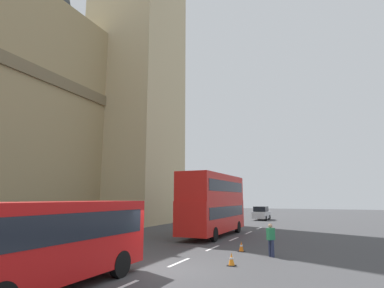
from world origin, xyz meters
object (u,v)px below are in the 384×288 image
at_px(sedan_lead, 261,213).
at_px(traffic_cone_middle, 241,246).
at_px(double_decker_bus, 214,202).
at_px(traffic_cone_west, 231,259).
at_px(pedestrian_near_cones, 271,239).

height_order(sedan_lead, traffic_cone_middle, sedan_lead).
distance_m(double_decker_bus, sedan_lead, 20.05).
bearing_deg(double_decker_bus, traffic_cone_west, -155.95).
bearing_deg(traffic_cone_middle, double_decker_bus, 32.21).
bearing_deg(traffic_cone_middle, sedan_lead, 8.85).
xyz_separation_m(double_decker_bus, traffic_cone_west, (-10.04, -4.48, -2.43)).
xyz_separation_m(sedan_lead, pedestrian_near_cones, (-27.11, -5.93, -0.00)).
height_order(double_decker_bus, traffic_cone_middle, double_decker_bus).
bearing_deg(double_decker_bus, sedan_lead, 0.45).
relative_size(sedan_lead, traffic_cone_middle, 7.59).
bearing_deg(traffic_cone_west, pedestrian_near_cones, -24.07).
xyz_separation_m(traffic_cone_west, traffic_cone_middle, (3.82, 0.56, 0.00)).
relative_size(double_decker_bus, traffic_cone_west, 16.56).
bearing_deg(double_decker_bus, traffic_cone_middle, -147.79).
distance_m(traffic_cone_middle, pedestrian_near_cones, 2.16).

